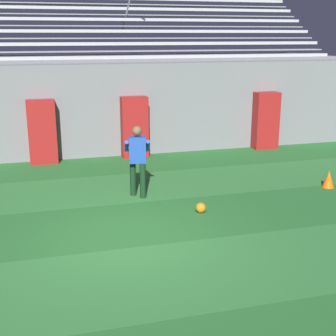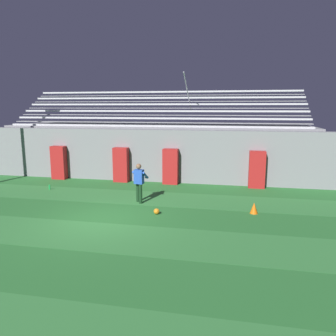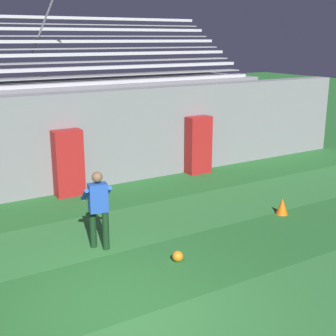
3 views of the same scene
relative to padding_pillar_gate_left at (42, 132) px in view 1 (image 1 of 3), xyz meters
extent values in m
plane|color=#286B2D|center=(1.36, -5.95, -0.93)|extent=(80.00, 80.00, 0.00)
cube|color=#337A38|center=(1.36, -7.42, -0.92)|extent=(28.00, 2.26, 0.01)
cube|color=#337A38|center=(1.36, -2.90, -0.92)|extent=(28.00, 2.26, 0.01)
cube|color=gray|center=(1.36, 0.55, 0.47)|extent=(24.00, 0.60, 2.80)
cube|color=#B21E1E|center=(0.00, 0.00, 0.00)|extent=(0.79, 0.44, 1.85)
cube|color=#B21E1E|center=(2.72, 0.00, 0.00)|extent=(0.79, 0.44, 1.85)
cube|color=#B21E1E|center=(7.09, 0.00, 0.00)|extent=(0.79, 0.44, 1.85)
cube|color=gray|center=(1.36, 3.25, 0.52)|extent=(18.00, 4.60, 2.90)
cube|color=silver|center=(1.36, 1.30, 2.02)|extent=(17.10, 0.36, 0.10)
cube|color=gray|center=(1.36, 1.10, 1.79)|extent=(17.10, 0.60, 0.04)
cube|color=silver|center=(1.36, 2.00, 2.42)|extent=(17.10, 0.36, 0.10)
cube|color=gray|center=(1.36, 1.80, 2.19)|extent=(17.10, 0.60, 0.04)
cube|color=silver|center=(1.36, 2.70, 2.82)|extent=(17.10, 0.36, 0.10)
cube|color=gray|center=(1.36, 2.50, 2.59)|extent=(17.10, 0.60, 0.04)
cube|color=silver|center=(1.36, 3.40, 3.22)|extent=(17.10, 0.36, 0.10)
cube|color=gray|center=(1.36, 3.20, 2.99)|extent=(17.10, 0.60, 0.04)
cube|color=silver|center=(1.36, 4.10, 3.62)|extent=(17.10, 0.36, 0.10)
cube|color=gray|center=(1.36, 3.90, 3.39)|extent=(17.10, 0.60, 0.04)
cube|color=gray|center=(1.36, 4.60, 3.79)|extent=(17.10, 0.60, 0.04)
cylinder|color=#143319|center=(1.97, -3.52, -0.52)|extent=(0.16, 0.16, 0.82)
cylinder|color=#143319|center=(2.15, -3.75, -0.52)|extent=(0.16, 0.16, 0.82)
cube|color=#234CB2|center=(2.06, -3.64, 0.19)|extent=(0.41, 0.30, 0.60)
sphere|color=brown|center=(2.06, -3.64, 0.63)|extent=(0.22, 0.22, 0.22)
cylinder|color=#234CB2|center=(1.84, -3.46, 0.24)|extent=(0.17, 0.49, 0.37)
cylinder|color=#234CB2|center=(2.32, -3.54, 0.24)|extent=(0.17, 0.49, 0.37)
cube|color=silver|center=(1.92, -3.27, 0.11)|extent=(0.13, 0.13, 0.08)
cube|color=silver|center=(2.31, -3.33, 0.11)|extent=(0.13, 0.13, 0.08)
sphere|color=orange|center=(3.13, -5.00, -0.82)|extent=(0.22, 0.22, 0.22)
cone|color=orange|center=(6.74, -4.18, -0.72)|extent=(0.30, 0.30, 0.42)
camera|label=1|loc=(0.03, -13.76, 2.70)|focal=50.00mm
camera|label=2|loc=(5.85, -16.51, 3.05)|focal=35.00mm
camera|label=3|loc=(-1.40, -12.09, 3.34)|focal=50.00mm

